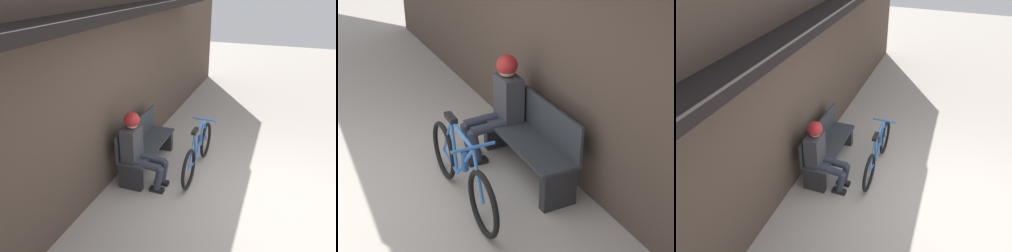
# 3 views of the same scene
# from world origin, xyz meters

# --- Properties ---
(ground_plane) EXTENTS (24.00, 24.00, 0.00)m
(ground_plane) POSITION_xyz_m (0.00, 0.00, 0.00)
(ground_plane) COLOR #ADA399
(storefront_wall) EXTENTS (12.00, 0.56, 3.20)m
(storefront_wall) POSITION_xyz_m (0.00, 2.35, 1.66)
(storefront_wall) COLOR #4C3D33
(storefront_wall) RESTS_ON ground_plane
(park_bench_near) EXTENTS (1.42, 0.42, 0.83)m
(park_bench_near) POSITION_xyz_m (0.32, 1.99, 0.37)
(park_bench_near) COLOR #2D3338
(park_bench_near) RESTS_ON ground_plane
(bicycle) EXTENTS (1.65, 0.40, 0.83)m
(bicycle) POSITION_xyz_m (0.50, 1.15, 0.34)
(bicycle) COLOR black
(bicycle) RESTS_ON ground_plane
(person_seated) EXTENTS (0.34, 0.65, 1.17)m
(person_seated) POSITION_xyz_m (-0.18, 1.88, 0.67)
(person_seated) COLOR #2D3342
(person_seated) RESTS_ON ground_plane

